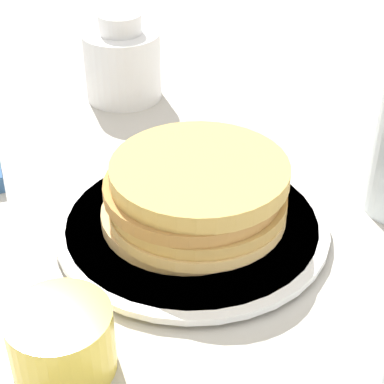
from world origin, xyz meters
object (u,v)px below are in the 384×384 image
(plate, at_px, (192,225))
(juice_glass, at_px, (62,341))
(pancake_stack, at_px, (194,195))
(cream_jug, at_px, (123,62))

(plate, distance_m, juice_glass, 0.20)
(juice_glass, bearing_deg, pancake_stack, 72.96)
(pancake_stack, distance_m, juice_glass, 0.20)
(plate, bearing_deg, cream_jug, 120.58)
(plate, height_order, juice_glass, juice_glass)
(cream_jug, bearing_deg, juice_glass, -77.05)
(pancake_stack, relative_size, juice_glass, 2.26)
(plate, bearing_deg, juice_glass, -106.18)
(plate, distance_m, cream_jug, 0.33)
(pancake_stack, xyz_separation_m, cream_jug, (-0.17, 0.28, 0.00))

